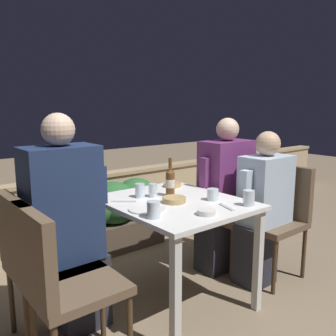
{
  "coord_description": "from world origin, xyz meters",
  "views": [
    {
      "loc": [
        -1.54,
        -1.82,
        1.41
      ],
      "look_at": [
        0.0,
        0.07,
        0.97
      ],
      "focal_mm": 38.0,
      "sensor_mm": 36.0,
      "label": 1
    }
  ],
  "objects_px": {
    "chair_right_near": "(277,209)",
    "chair_right_far": "(238,201)",
    "chair_left_far": "(36,255)",
    "person_navy_jumper": "(68,226)",
    "chair_left_near": "(56,274)",
    "beer_bottle": "(170,182)",
    "person_blue_shirt": "(262,208)",
    "person_purple_stripe": "(223,195)"
  },
  "relations": [
    {
      "from": "beer_bottle",
      "to": "chair_left_near",
      "type": "bearing_deg",
      "value": -164.28
    },
    {
      "from": "person_navy_jumper",
      "to": "chair_right_far",
      "type": "relative_size",
      "value": 1.49
    },
    {
      "from": "chair_left_far",
      "to": "chair_right_near",
      "type": "relative_size",
      "value": 1.0
    },
    {
      "from": "chair_left_near",
      "to": "person_navy_jumper",
      "type": "relative_size",
      "value": 0.67
    },
    {
      "from": "chair_left_far",
      "to": "chair_right_far",
      "type": "relative_size",
      "value": 1.0
    },
    {
      "from": "chair_left_near",
      "to": "beer_bottle",
      "type": "height_order",
      "value": "beer_bottle"
    },
    {
      "from": "chair_left_near",
      "to": "chair_right_far",
      "type": "bearing_deg",
      "value": 9.94
    },
    {
      "from": "person_navy_jumper",
      "to": "person_purple_stripe",
      "type": "distance_m",
      "value": 1.39
    },
    {
      "from": "chair_left_near",
      "to": "chair_right_far",
      "type": "height_order",
      "value": "same"
    },
    {
      "from": "chair_right_near",
      "to": "person_blue_shirt",
      "type": "relative_size",
      "value": 0.76
    },
    {
      "from": "person_navy_jumper",
      "to": "beer_bottle",
      "type": "bearing_deg",
      "value": -2.01
    },
    {
      "from": "person_blue_shirt",
      "to": "chair_right_far",
      "type": "relative_size",
      "value": 1.32
    },
    {
      "from": "chair_right_near",
      "to": "person_blue_shirt",
      "type": "xyz_separation_m",
      "value": [
        -0.21,
        0.0,
        0.05
      ]
    },
    {
      "from": "chair_left_near",
      "to": "beer_bottle",
      "type": "xyz_separation_m",
      "value": [
        0.98,
        0.27,
        0.3
      ]
    },
    {
      "from": "chair_right_far",
      "to": "beer_bottle",
      "type": "xyz_separation_m",
      "value": [
        -0.82,
        -0.04,
        0.3
      ]
    },
    {
      "from": "chair_left_far",
      "to": "person_blue_shirt",
      "type": "height_order",
      "value": "person_blue_shirt"
    },
    {
      "from": "person_navy_jumper",
      "to": "chair_right_far",
      "type": "distance_m",
      "value": 1.6
    },
    {
      "from": "chair_left_far",
      "to": "beer_bottle",
      "type": "height_order",
      "value": "beer_bottle"
    },
    {
      "from": "chair_right_near",
      "to": "person_purple_stripe",
      "type": "height_order",
      "value": "person_purple_stripe"
    },
    {
      "from": "person_navy_jumper",
      "to": "person_blue_shirt",
      "type": "height_order",
      "value": "person_navy_jumper"
    },
    {
      "from": "chair_left_near",
      "to": "person_purple_stripe",
      "type": "relative_size",
      "value": 0.7
    },
    {
      "from": "chair_left_far",
      "to": "person_blue_shirt",
      "type": "distance_m",
      "value": 1.69
    },
    {
      "from": "chair_left_near",
      "to": "chair_left_far",
      "type": "relative_size",
      "value": 1.0
    },
    {
      "from": "person_blue_shirt",
      "to": "chair_right_far",
      "type": "height_order",
      "value": "person_blue_shirt"
    },
    {
      "from": "person_navy_jumper",
      "to": "chair_right_far",
      "type": "xyz_separation_m",
      "value": [
        1.59,
        0.01,
        -0.13
      ]
    },
    {
      "from": "chair_left_far",
      "to": "person_navy_jumper",
      "type": "height_order",
      "value": "person_navy_jumper"
    },
    {
      "from": "chair_right_near",
      "to": "chair_right_far",
      "type": "relative_size",
      "value": 1.0
    },
    {
      "from": "chair_right_near",
      "to": "person_purple_stripe",
      "type": "relative_size",
      "value": 0.7
    },
    {
      "from": "chair_left_near",
      "to": "person_navy_jumper",
      "type": "bearing_deg",
      "value": 55.97
    },
    {
      "from": "person_navy_jumper",
      "to": "chair_right_far",
      "type": "height_order",
      "value": "person_navy_jumper"
    },
    {
      "from": "person_purple_stripe",
      "to": "beer_bottle",
      "type": "relative_size",
      "value": 4.65
    },
    {
      "from": "chair_right_near",
      "to": "beer_bottle",
      "type": "relative_size",
      "value": 3.27
    },
    {
      "from": "chair_right_near",
      "to": "chair_right_far",
      "type": "xyz_separation_m",
      "value": [
        -0.06,
        0.36,
        0.0
      ]
    },
    {
      "from": "person_blue_shirt",
      "to": "person_purple_stripe",
      "type": "height_order",
      "value": "person_purple_stripe"
    },
    {
      "from": "person_navy_jumper",
      "to": "chair_left_near",
      "type": "bearing_deg",
      "value": -124.03
    },
    {
      "from": "person_purple_stripe",
      "to": "chair_left_near",
      "type": "bearing_deg",
      "value": -168.8
    },
    {
      "from": "chair_left_far",
      "to": "beer_bottle",
      "type": "bearing_deg",
      "value": -1.59
    },
    {
      "from": "chair_left_near",
      "to": "person_purple_stripe",
      "type": "distance_m",
      "value": 1.63
    },
    {
      "from": "beer_bottle",
      "to": "person_purple_stripe",
      "type": "bearing_deg",
      "value": 3.75
    },
    {
      "from": "chair_right_far",
      "to": "chair_left_far",
      "type": "bearing_deg",
      "value": -179.58
    },
    {
      "from": "chair_left_near",
      "to": "person_blue_shirt",
      "type": "distance_m",
      "value": 1.65
    },
    {
      "from": "chair_left_near",
      "to": "person_navy_jumper",
      "type": "distance_m",
      "value": 0.39
    }
  ]
}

